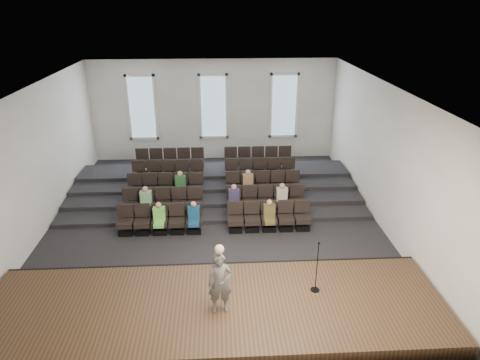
# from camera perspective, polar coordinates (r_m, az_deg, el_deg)

# --- Properties ---
(ground) EXTENTS (14.00, 14.00, 0.00)m
(ground) POSITION_cam_1_polar(r_m,az_deg,el_deg) (15.87, -3.35, -5.78)
(ground) COLOR black
(ground) RESTS_ON ground
(ceiling) EXTENTS (12.00, 14.00, 0.02)m
(ceiling) POSITION_cam_1_polar(r_m,az_deg,el_deg) (14.14, -3.83, 12.28)
(ceiling) COLOR white
(ceiling) RESTS_ON ground
(wall_back) EXTENTS (12.00, 0.04, 5.00)m
(wall_back) POSITION_cam_1_polar(r_m,az_deg,el_deg) (21.54, -3.54, 9.25)
(wall_back) COLOR white
(wall_back) RESTS_ON ground
(wall_front) EXTENTS (12.00, 0.04, 5.00)m
(wall_front) POSITION_cam_1_polar(r_m,az_deg,el_deg) (8.60, -3.66, -13.86)
(wall_front) COLOR white
(wall_front) RESTS_ON ground
(wall_left) EXTENTS (0.04, 14.00, 5.00)m
(wall_left) POSITION_cam_1_polar(r_m,az_deg,el_deg) (16.06, -25.60, 2.03)
(wall_left) COLOR white
(wall_left) RESTS_ON ground
(wall_right) EXTENTS (0.04, 14.00, 5.00)m
(wall_right) POSITION_cam_1_polar(r_m,az_deg,el_deg) (15.94, 18.64, 2.99)
(wall_right) COLOR white
(wall_right) RESTS_ON ground
(stage) EXTENTS (11.80, 3.60, 0.50)m
(stage) POSITION_cam_1_polar(r_m,az_deg,el_deg) (11.51, -3.33, -17.05)
(stage) COLOR #4A3120
(stage) RESTS_ON ground
(stage_lip) EXTENTS (11.80, 0.06, 0.52)m
(stage_lip) POSITION_cam_1_polar(r_m,az_deg,el_deg) (12.91, -3.35, -11.97)
(stage_lip) COLOR black
(stage_lip) RESTS_ON ground
(risers) EXTENTS (11.80, 4.80, 0.60)m
(risers) POSITION_cam_1_polar(r_m,az_deg,el_deg) (18.63, -3.38, -0.52)
(risers) COLOR black
(risers) RESTS_ON ground
(seating_rows) EXTENTS (6.80, 4.70, 1.67)m
(seating_rows) POSITION_cam_1_polar(r_m,az_deg,el_deg) (16.94, -3.41, -1.24)
(seating_rows) COLOR black
(seating_rows) RESTS_ON ground
(windows) EXTENTS (8.44, 0.10, 3.24)m
(windows) POSITION_cam_1_polar(r_m,az_deg,el_deg) (21.43, -3.55, 9.72)
(windows) COLOR white
(windows) RESTS_ON wall_back
(audience) EXTENTS (5.45, 2.64, 1.10)m
(audience) POSITION_cam_1_polar(r_m,az_deg,el_deg) (15.78, -3.42, -2.64)
(audience) COLOR #75D153
(audience) RESTS_ON seating_rows
(speaker) EXTENTS (0.62, 0.43, 1.62)m
(speaker) POSITION_cam_1_polar(r_m,az_deg,el_deg) (10.65, -2.67, -13.54)
(speaker) COLOR #53514E
(speaker) RESTS_ON stage
(mic_stand) EXTENTS (0.25, 0.25, 1.49)m
(mic_stand) POSITION_cam_1_polar(r_m,az_deg,el_deg) (11.66, 10.11, -12.52)
(mic_stand) COLOR black
(mic_stand) RESTS_ON stage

